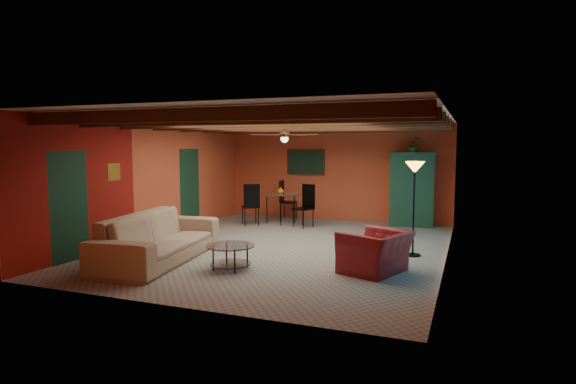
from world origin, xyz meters
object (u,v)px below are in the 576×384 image
at_px(armchair, 376,252).
at_px(floor_lamp, 414,209).
at_px(coffee_table, 230,257).
at_px(potted_plant, 414,146).
at_px(dining_table, 281,203).
at_px(armoire, 413,190).
at_px(vase, 281,179).
at_px(sofa, 159,237).

distance_m(armchair, floor_lamp, 1.64).
height_order(coffee_table, potted_plant, potted_plant).
relative_size(armchair, dining_table, 0.50).
relative_size(armchair, potted_plant, 2.42).
bearing_deg(armoire, floor_lamp, -88.62).
xyz_separation_m(dining_table, vase, (0.00, 0.00, 0.66)).
distance_m(sofa, armoire, 6.91).
bearing_deg(armoire, coffee_table, -118.27).
bearing_deg(sofa, armoire, -43.02).
distance_m(coffee_table, vase, 5.01).
bearing_deg(potted_plant, coffee_table, -112.82).
bearing_deg(coffee_table, sofa, 177.04).
bearing_deg(dining_table, vase, 0.00).
xyz_separation_m(armoire, vase, (-3.41, -0.92, 0.28)).
bearing_deg(potted_plant, vase, -164.90).
bearing_deg(floor_lamp, potted_plant, 96.83).
distance_m(sofa, coffee_table, 1.55).
relative_size(dining_table, vase, 11.58).
distance_m(sofa, armchair, 3.97).
relative_size(armchair, coffee_table, 1.28).
distance_m(coffee_table, dining_table, 4.92).
height_order(sofa, armoire, armoire).
distance_m(armchair, armoire, 5.06).
distance_m(floor_lamp, potted_plant, 3.77).
bearing_deg(dining_table, sofa, -96.39).
height_order(sofa, coffee_table, sofa).
height_order(coffee_table, armoire, armoire).
bearing_deg(sofa, floor_lamp, -72.46).
bearing_deg(dining_table, armchair, -50.45).
height_order(coffee_table, vase, vase).
bearing_deg(armchair, dining_table, -119.95).
distance_m(coffee_table, armoire, 6.26).
xyz_separation_m(armchair, vase, (-3.39, 4.10, 0.87)).
height_order(dining_table, vase, vase).
xyz_separation_m(coffee_table, vase, (-1.00, 4.81, 1.01)).
distance_m(dining_table, potted_plant, 3.86).
relative_size(coffee_table, vase, 4.52).
bearing_deg(coffee_table, potted_plant, 67.18).
distance_m(coffee_table, floor_lamp, 3.64).
bearing_deg(armoire, armchair, -95.72).
relative_size(coffee_table, floor_lamp, 0.46).
bearing_deg(vase, dining_table, 0.00).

